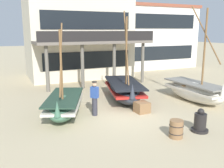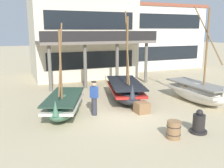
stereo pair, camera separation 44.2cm
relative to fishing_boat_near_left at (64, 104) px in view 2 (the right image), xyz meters
The scene contains 10 objects.
ground_plane 2.76m from the fishing_boat_near_left, 27.68° to the right, with size 120.00×120.00×0.00m, color tan.
fishing_boat_near_left is the anchor object (origin of this frame).
fishing_boat_centre_large 4.04m from the fishing_boat_near_left, 17.62° to the left, with size 2.81×4.67×5.10m.
fishing_boat_far_right 7.50m from the fishing_boat_near_left, ahead, with size 1.53×4.03×5.37m.
fisherman_by_hull 1.48m from the fishing_boat_near_left, 22.87° to the right, with size 0.40×0.42×1.68m.
capstan_winch 6.18m from the fishing_boat_near_left, 42.88° to the right, with size 0.69×0.69×0.98m.
wooden_barrel 5.39m from the fishing_boat_near_left, 52.70° to the right, with size 0.56×0.56×0.70m.
cargo_crate 3.83m from the fishing_boat_near_left, 17.46° to the right, with size 0.65×0.65×0.54m, color olive.
harbor_building_main 11.59m from the fishing_boat_near_left, 69.09° to the left, with size 8.90×8.08×9.58m.
harbor_building_annex 17.77m from the fishing_boat_near_left, 45.59° to the left, with size 10.78×5.31×6.64m.
Camera 2 is at (-4.72, -10.37, 4.06)m, focal length 40.20 mm.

